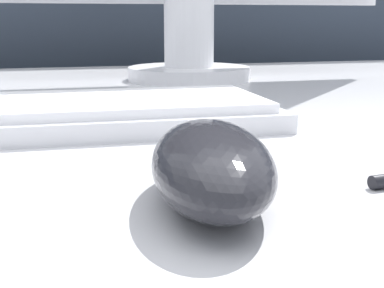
# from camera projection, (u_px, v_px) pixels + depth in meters

# --- Properties ---
(partition_panel) EXTENTS (5.00, 0.03, 1.02)m
(partition_panel) POSITION_uv_depth(u_px,v_px,m) (73.00, 154.00, 1.21)
(partition_panel) COLOR #333D4C
(partition_panel) RESTS_ON ground_plane
(computer_mouse_near) EXTENTS (0.08, 0.14, 0.04)m
(computer_mouse_near) POSITION_uv_depth(u_px,v_px,m) (212.00, 165.00, 0.26)
(computer_mouse_near) COLOR #232328
(computer_mouse_near) RESTS_ON desk
(keyboard) EXTENTS (0.40, 0.16, 0.02)m
(keyboard) POSITION_uv_depth(u_px,v_px,m) (43.00, 115.00, 0.45)
(keyboard) COLOR white
(keyboard) RESTS_ON desk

